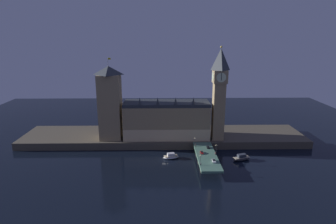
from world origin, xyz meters
TOP-DOWN VIEW (x-y plane):
  - ground_plane at (0.00, 0.00)m, footprint 400.00×400.00m
  - embankment at (0.00, 39.00)m, footprint 220.00×42.00m
  - parliament_hall at (2.15, 31.59)m, footprint 64.05×22.54m
  - clock_tower at (40.27, 25.67)m, footprint 10.33×10.44m
  - victoria_tower at (-39.67, 29.37)m, footprint 16.06×16.06m
  - bridge at (27.76, -5.00)m, footprint 12.87×46.00m
  - car_northbound_lead at (24.93, -2.17)m, footprint 1.90×4.25m
  - car_southbound_lead at (30.60, -15.60)m, footprint 2.06×4.79m
  - car_southbound_trail at (30.60, 6.89)m, footprint 2.01×3.93m
  - pedestrian_near_rail at (22.10, -19.83)m, footprint 0.38×0.38m
  - pedestrian_mid_walk at (33.43, -4.92)m, footprint 0.38×0.38m
  - pedestrian_far_rail at (22.10, 10.79)m, footprint 0.38×0.38m
  - street_lamp_near at (21.70, -19.72)m, footprint 1.34×0.60m
  - street_lamp_mid at (33.83, -5.00)m, footprint 1.34×0.60m
  - street_lamp_far at (21.70, 9.72)m, footprint 1.34×0.60m
  - boat_upstream at (4.76, 3.12)m, footprint 11.51×7.10m
  - boat_downstream at (52.08, -0.63)m, footprint 13.39×7.96m

SIDE VIEW (x-z plane):
  - ground_plane at x=0.00m, z-range 0.00..0.00m
  - boat_upstream at x=4.76m, z-range -0.52..3.36m
  - boat_downstream at x=52.08m, z-range -0.59..3.81m
  - embankment at x=0.00m, z-range 0.00..5.66m
  - bridge at x=27.76m, z-range 1.18..7.10m
  - car_northbound_lead at x=24.93m, z-range 5.87..7.18m
  - car_southbound_trail at x=30.60m, z-range 5.87..7.30m
  - car_southbound_lead at x=30.60m, z-range 5.87..7.39m
  - pedestrian_far_rail at x=22.10m, z-range 5.96..7.59m
  - pedestrian_near_rail at x=22.10m, z-range 5.96..7.67m
  - pedestrian_mid_walk at x=33.43m, z-range 5.97..7.76m
  - street_lamp_near at x=21.70m, z-range 6.74..13.35m
  - street_lamp_far at x=21.70m, z-range 6.75..13.39m
  - street_lamp_mid at x=33.83m, z-range 6.80..13.94m
  - parliament_hall at x=2.15m, z-range 2.84..35.82m
  - victoria_tower at x=-39.67m, z-range 2.77..63.24m
  - clock_tower at x=40.27m, z-range 7.64..76.27m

